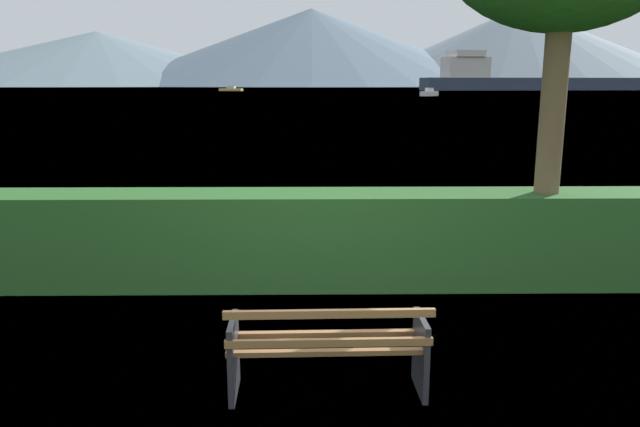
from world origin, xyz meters
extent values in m
plane|color=#567A38|center=(0.00, 0.00, 0.00)|extent=(1400.00, 1400.00, 0.00)
plane|color=#6B8EA3|center=(0.00, 307.35, 0.00)|extent=(620.00, 620.00, 0.00)
cube|color=olive|center=(0.00, -0.19, 0.45)|extent=(1.69, 0.10, 0.04)
cube|color=olive|center=(0.00, 0.00, 0.45)|extent=(1.69, 0.10, 0.04)
cube|color=olive|center=(0.00, 0.19, 0.45)|extent=(1.69, 0.10, 0.04)
cube|color=olive|center=(0.01, -0.27, 0.57)|extent=(1.69, 0.08, 0.06)
cube|color=olive|center=(0.01, -0.31, 0.84)|extent=(1.69, 0.08, 0.06)
cube|color=#2D2D33|center=(-0.80, -0.04, 0.34)|extent=(0.06, 0.51, 0.68)
cube|color=#2D2D33|center=(0.80, 0.00, 0.34)|extent=(0.06, 0.51, 0.68)
cube|color=#285B23|center=(0.00, 2.91, 0.62)|extent=(10.52, 0.90, 1.23)
cylinder|color=brown|center=(2.92, 2.89, 1.86)|extent=(0.31, 0.31, 3.72)
cube|color=#2D384C|center=(84.14, 227.92, 2.30)|extent=(87.32, 22.26, 4.61)
cube|color=silver|center=(56.66, 224.53, 8.29)|extent=(16.75, 12.40, 7.37)
cube|color=silver|center=(56.66, 224.53, 13.13)|extent=(12.26, 12.99, 2.30)
cube|color=gold|center=(-28.00, 209.03, 0.43)|extent=(8.39, 4.34, 0.86)
cube|color=beige|center=(-28.00, 209.03, 1.22)|extent=(3.22, 2.40, 0.73)
cube|color=silver|center=(24.31, 123.19, 0.50)|extent=(4.43, 4.47, 1.00)
cube|color=silver|center=(24.31, 123.19, 1.34)|extent=(1.93, 1.94, 0.68)
cone|color=slate|center=(-205.14, 598.50, 25.55)|extent=(390.92, 390.92, 51.10)
cone|color=slate|center=(0.00, 589.44, 35.62)|extent=(384.08, 384.08, 71.24)
cone|color=gray|center=(188.28, 564.81, 35.03)|extent=(323.68, 323.68, 70.06)
camera|label=1|loc=(-0.13, -4.83, 2.62)|focal=34.05mm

